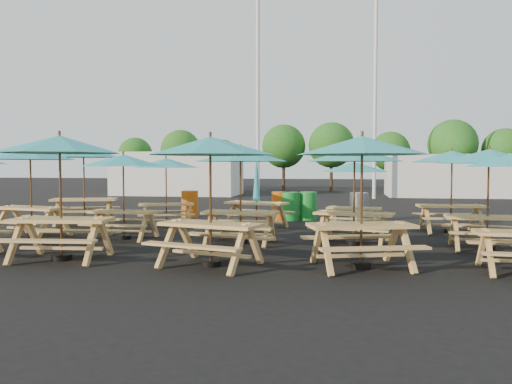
% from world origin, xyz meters
% --- Properties ---
extents(ground, '(120.00, 120.00, 0.00)m').
position_xyz_m(ground, '(0.00, 0.00, 0.00)').
color(ground, black).
rests_on(ground, ground).
extents(picnic_unit_1, '(2.78, 2.78, 2.43)m').
position_xyz_m(picnic_unit_1, '(-5.54, -1.56, 2.12)').
color(picnic_unit_1, tan).
rests_on(picnic_unit_1, ground).
extents(picnic_unit_2, '(3.13, 3.13, 2.56)m').
position_xyz_m(picnic_unit_2, '(-5.56, 1.26, 2.23)').
color(picnic_unit_2, tan).
rests_on(picnic_unit_2, ground).
extents(picnic_unit_3, '(2.70, 2.70, 2.53)m').
position_xyz_m(picnic_unit_3, '(-3.00, -4.38, 2.21)').
color(picnic_unit_3, tan).
rests_on(picnic_unit_3, ground).
extents(picnic_unit_4, '(2.23, 2.23, 2.22)m').
position_xyz_m(picnic_unit_4, '(-2.98, -1.45, 1.94)').
color(picnic_unit_4, tan).
rests_on(picnic_unit_4, ground).
extents(picnic_unit_5, '(2.71, 2.71, 2.17)m').
position_xyz_m(picnic_unit_5, '(-2.82, 1.31, 1.89)').
color(picnic_unit_5, tan).
rests_on(picnic_unit_5, ground).
extents(picnic_unit_6, '(2.97, 2.97, 2.47)m').
position_xyz_m(picnic_unit_6, '(0.14, -4.47, 2.16)').
color(picnic_unit_6, tan).
rests_on(picnic_unit_6, ground).
extents(picnic_unit_7, '(2.45, 2.45, 2.36)m').
position_xyz_m(picnic_unit_7, '(0.14, -1.62, 2.06)').
color(picnic_unit_7, tan).
rests_on(picnic_unit_7, ground).
extents(picnic_unit_8, '(2.28, 2.12, 2.40)m').
position_xyz_m(picnic_unit_8, '(0.04, 1.34, 0.99)').
color(picnic_unit_8, tan).
rests_on(picnic_unit_8, ground).
extents(picnic_unit_9, '(3.02, 3.02, 2.47)m').
position_xyz_m(picnic_unit_9, '(2.94, -4.19, 2.16)').
color(picnic_unit_9, tan).
rests_on(picnic_unit_9, ground).
extents(picnic_unit_10, '(2.78, 2.78, 2.36)m').
position_xyz_m(picnic_unit_10, '(2.88, -1.44, 2.06)').
color(picnic_unit_10, tan).
rests_on(picnic_unit_10, ground).
extents(picnic_unit_11, '(2.25, 2.25, 2.03)m').
position_xyz_m(picnic_unit_11, '(2.97, 1.40, 1.77)').
color(picnic_unit_11, tan).
rests_on(picnic_unit_11, ground).
extents(picnic_unit_13, '(2.40, 2.40, 2.30)m').
position_xyz_m(picnic_unit_13, '(5.85, -1.63, 2.01)').
color(picnic_unit_13, tan).
rests_on(picnic_unit_13, ground).
extents(picnic_unit_14, '(2.45, 2.45, 2.36)m').
position_xyz_m(picnic_unit_14, '(5.69, 1.35, 2.06)').
color(picnic_unit_14, tan).
rests_on(picnic_unit_14, ground).
extents(waste_bin_0, '(0.61, 0.61, 0.99)m').
position_xyz_m(waste_bin_0, '(-2.93, 4.12, 0.49)').
color(waste_bin_0, '#CB570B').
rests_on(waste_bin_0, ground).
extents(waste_bin_1, '(0.61, 0.61, 0.99)m').
position_xyz_m(waste_bin_1, '(0.48, 3.85, 0.49)').
color(waste_bin_1, '#CB570B').
rests_on(waste_bin_1, ground).
extents(waste_bin_2, '(0.61, 0.61, 0.99)m').
position_xyz_m(waste_bin_2, '(0.83, 3.74, 0.49)').
color(waste_bin_2, '#18892D').
rests_on(waste_bin_2, ground).
extents(waste_bin_3, '(0.61, 0.61, 0.99)m').
position_xyz_m(waste_bin_3, '(1.44, 3.97, 0.49)').
color(waste_bin_3, '#18892D').
rests_on(waste_bin_3, ground).
extents(waste_bin_4, '(0.61, 0.61, 0.99)m').
position_xyz_m(waste_bin_4, '(3.19, 3.73, 0.49)').
color(waste_bin_4, gray).
rests_on(waste_bin_4, ground).
extents(mast_0, '(0.20, 0.20, 12.00)m').
position_xyz_m(mast_0, '(-2.00, 14.00, 6.00)').
color(mast_0, silver).
rests_on(mast_0, ground).
extents(mast_1, '(0.20, 0.20, 12.00)m').
position_xyz_m(mast_1, '(4.50, 16.00, 6.00)').
color(mast_1, silver).
rests_on(mast_1, ground).
extents(event_tent_0, '(8.00, 4.00, 2.80)m').
position_xyz_m(event_tent_0, '(-8.00, 18.00, 1.40)').
color(event_tent_0, silver).
rests_on(event_tent_0, ground).
extents(event_tent_1, '(7.00, 4.00, 2.60)m').
position_xyz_m(event_tent_1, '(9.00, 19.00, 1.30)').
color(event_tent_1, silver).
rests_on(event_tent_1, ground).
extents(tree_0, '(2.80, 2.80, 4.24)m').
position_xyz_m(tree_0, '(-14.07, 25.25, 2.83)').
color(tree_0, '#382314').
rests_on(tree_0, ground).
extents(tree_1, '(3.11, 3.11, 4.72)m').
position_xyz_m(tree_1, '(-9.74, 23.90, 3.15)').
color(tree_1, '#382314').
rests_on(tree_1, ground).
extents(tree_2, '(2.59, 2.59, 3.93)m').
position_xyz_m(tree_2, '(-6.39, 23.65, 2.62)').
color(tree_2, '#382314').
rests_on(tree_2, ground).
extents(tree_3, '(3.36, 3.36, 5.09)m').
position_xyz_m(tree_3, '(-1.75, 24.72, 3.41)').
color(tree_3, '#382314').
rests_on(tree_3, ground).
extents(tree_4, '(3.41, 3.41, 5.17)m').
position_xyz_m(tree_4, '(1.90, 24.26, 3.46)').
color(tree_4, '#382314').
rests_on(tree_4, ground).
extents(tree_5, '(2.94, 2.94, 4.45)m').
position_xyz_m(tree_5, '(6.22, 24.67, 2.97)').
color(tree_5, '#382314').
rests_on(tree_5, ground).
extents(tree_6, '(3.38, 3.38, 5.13)m').
position_xyz_m(tree_6, '(10.23, 22.90, 3.43)').
color(tree_6, '#382314').
rests_on(tree_6, ground).
extents(tree_7, '(2.95, 2.95, 4.48)m').
position_xyz_m(tree_7, '(13.63, 22.92, 2.99)').
color(tree_7, '#382314').
rests_on(tree_7, ground).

